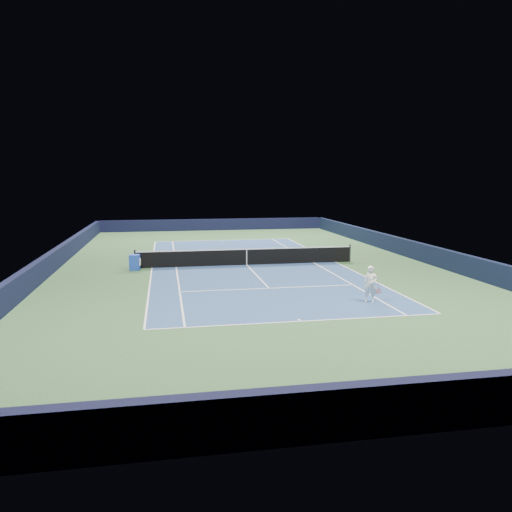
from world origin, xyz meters
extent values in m
plane|color=#2F532D|center=(0.00, 0.00, 0.00)|extent=(40.00, 40.00, 0.00)
cube|color=black|center=(0.00, 19.82, 0.55)|extent=(22.00, 0.35, 1.10)
cube|color=black|center=(0.00, -19.82, 0.55)|extent=(22.00, 0.35, 1.10)
cube|color=black|center=(10.82, 0.00, 0.55)|extent=(0.35, 40.00, 1.10)
cube|color=black|center=(-10.82, 0.00, 0.55)|extent=(0.35, 40.00, 1.10)
cube|color=navy|center=(0.00, 0.00, 0.00)|extent=(10.97, 23.77, 0.01)
cube|color=white|center=(0.00, 11.88, 0.01)|extent=(10.97, 0.08, 0.00)
cube|color=white|center=(0.00, -11.88, 0.01)|extent=(10.97, 0.08, 0.00)
cube|color=white|center=(5.49, 0.00, 0.01)|extent=(0.08, 23.77, 0.00)
cube|color=white|center=(-5.49, 0.00, 0.01)|extent=(0.08, 23.77, 0.00)
cube|color=white|center=(4.12, 0.00, 0.01)|extent=(0.08, 23.77, 0.00)
cube|color=white|center=(-4.12, 0.00, 0.01)|extent=(0.08, 23.77, 0.00)
cube|color=white|center=(0.00, 6.40, 0.01)|extent=(8.23, 0.08, 0.00)
cube|color=white|center=(0.00, -6.40, 0.01)|extent=(8.23, 0.08, 0.00)
cube|color=white|center=(0.00, 0.00, 0.01)|extent=(0.08, 12.80, 0.00)
cube|color=white|center=(0.00, 11.73, 0.01)|extent=(0.08, 0.30, 0.00)
cube|color=white|center=(0.00, -11.73, 0.01)|extent=(0.08, 0.30, 0.00)
cylinder|color=black|center=(-6.40, 0.00, 0.54)|extent=(0.10, 0.10, 1.07)
cylinder|color=black|center=(6.40, 0.00, 0.54)|extent=(0.10, 0.10, 1.07)
cube|color=black|center=(0.00, 0.00, 0.46)|extent=(12.80, 0.03, 0.91)
cube|color=white|center=(0.00, 0.00, 0.94)|extent=(12.80, 0.04, 0.06)
cube|color=white|center=(0.00, 0.00, 0.46)|extent=(0.05, 0.04, 0.91)
cube|color=blue|center=(-6.40, -0.49, 0.43)|extent=(0.59, 0.55, 0.87)
cube|color=white|center=(-6.11, -0.49, 0.45)|extent=(0.07, 0.39, 0.39)
imported|color=white|center=(3.58, -9.69, 0.76)|extent=(0.65, 0.55, 1.51)
cylinder|color=pink|center=(3.90, -9.74, 0.70)|extent=(0.03, 0.03, 0.25)
cylinder|color=black|center=(3.90, -9.74, 0.46)|extent=(0.25, 0.02, 0.25)
cylinder|color=#CD8496|center=(3.90, -9.74, 0.46)|extent=(0.27, 0.02, 0.27)
sphere|color=gold|center=(3.68, -8.69, 1.69)|extent=(0.07, 0.07, 0.07)
camera|label=1|loc=(-4.70, -28.58, 5.11)|focal=35.00mm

